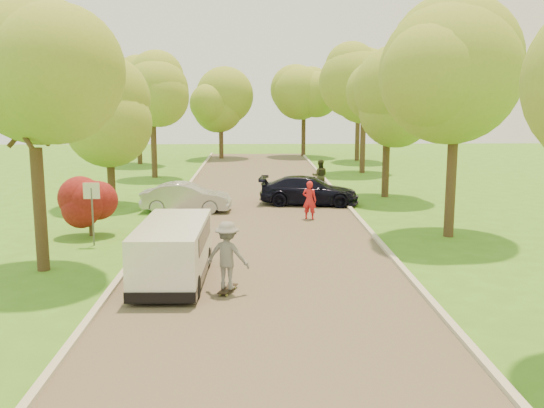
{
  "coord_description": "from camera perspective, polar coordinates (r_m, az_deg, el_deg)",
  "views": [
    {
      "loc": [
        -0.3,
        -16.4,
        5.01
      ],
      "look_at": [
        0.33,
        4.65,
        1.3
      ],
      "focal_mm": 40.0,
      "sensor_mm": 36.0,
      "label": 1
    }
  ],
  "objects": [
    {
      "name": "red_shrub",
      "position": [
        23.04,
        -16.79,
        -0.21
      ],
      "size": [
        1.7,
        1.7,
        1.95
      ],
      "color": "#382619",
      "rests_on": "ground"
    },
    {
      "name": "dark_sedan",
      "position": [
        28.64,
        3.5,
        1.27
      ],
      "size": [
        4.88,
        2.51,
        1.35
      ],
      "primitive_type": "imported",
      "rotation": [
        0.0,
        0.0,
        1.44
      ],
      "color": "black",
      "rests_on": "ground"
    },
    {
      "name": "silver_sedan",
      "position": [
        27.07,
        -8.07,
        0.62
      ],
      "size": [
        4.01,
        1.61,
        1.3
      ],
      "primitive_type": "imported",
      "rotation": [
        0.0,
        0.0,
        1.51
      ],
      "color": "#9FA0A4",
      "rests_on": "ground"
    },
    {
      "name": "tree_bg_a",
      "position": [
        47.17,
        -12.27,
        10.14
      ],
      "size": [
        5.12,
        5.0,
        7.72
      ],
      "color": "#382619",
      "rests_on": "ground"
    },
    {
      "name": "skateboarder",
      "position": [
        15.69,
        -4.22,
        -4.83
      ],
      "size": [
        1.29,
        0.98,
        1.77
      ],
      "primitive_type": "imported",
      "rotation": [
        0.0,
        0.0,
        2.83
      ],
      "color": "slate",
      "rests_on": "longboard"
    },
    {
      "name": "ground",
      "position": [
        17.15,
        -0.65,
        -6.99
      ],
      "size": [
        100.0,
        100.0,
        0.0
      ],
      "primitive_type": "plane",
      "color": "#3E771C",
      "rests_on": "ground"
    },
    {
      "name": "minivan",
      "position": [
        16.87,
        -9.29,
        -4.36
      ],
      "size": [
        1.82,
        4.45,
        1.65
      ],
      "rotation": [
        0.0,
        0.0,
        -0.02
      ],
      "color": "silver",
      "rests_on": "ground"
    },
    {
      "name": "street_sign",
      "position": [
        21.41,
        -16.59,
        0.31
      ],
      "size": [
        0.55,
        0.06,
        2.17
      ],
      "color": "#59595E",
      "rests_on": "ground"
    },
    {
      "name": "tree_r_midb",
      "position": [
        31.17,
        11.21,
        9.57
      ],
      "size": [
        4.51,
        4.4,
        7.01
      ],
      "color": "#382619",
      "rests_on": "ground"
    },
    {
      "name": "tree_l_far",
      "position": [
        38.88,
        -10.92,
        10.49
      ],
      "size": [
        4.92,
        4.8,
        7.79
      ],
      "color": "#382619",
      "rests_on": "ground"
    },
    {
      "name": "curb_right",
      "position": [
        25.27,
        8.22,
        -1.41
      ],
      "size": [
        0.18,
        60.0,
        0.12
      ],
      "primitive_type": "cube",
      "color": "#B2AD9E",
      "rests_on": "ground"
    },
    {
      "name": "person_striped",
      "position": [
        25.14,
        3.55,
        0.36
      ],
      "size": [
        0.69,
        0.57,
        1.62
      ],
      "primitive_type": "imported",
      "rotation": [
        0.0,
        0.0,
        2.78
      ],
      "color": "red",
      "rests_on": "ground"
    },
    {
      "name": "tree_bg_c",
      "position": [
        50.46,
        -4.62,
        9.97
      ],
      "size": [
        4.92,
        4.8,
        7.33
      ],
      "color": "#382619",
      "rests_on": "ground"
    },
    {
      "name": "tree_l_midb",
      "position": [
        29.14,
        -14.82,
        8.83
      ],
      "size": [
        4.3,
        4.2,
        6.62
      ],
      "color": "#382619",
      "rests_on": "ground"
    },
    {
      "name": "curb_left",
      "position": [
        25.18,
        -10.26,
        -1.51
      ],
      "size": [
        0.18,
        60.0,
        0.12
      ],
      "primitive_type": "cube",
      "color": "#B2AD9E",
      "rests_on": "ground"
    },
    {
      "name": "tree_r_far",
      "position": [
        41.1,
        9.0,
        11.02
      ],
      "size": [
        5.33,
        5.2,
        8.34
      ],
      "color": "#382619",
      "rests_on": "ground"
    },
    {
      "name": "tree_bg_b",
      "position": [
        49.14,
        8.4,
        10.5
      ],
      "size": [
        5.12,
        5.0,
        7.95
      ],
      "color": "#382619",
      "rests_on": "ground"
    },
    {
      "name": "tree_l_mida",
      "position": [
        18.4,
        -21.07,
        9.85
      ],
      "size": [
        4.71,
        4.6,
        7.39
      ],
      "color": "#382619",
      "rests_on": "ground"
    },
    {
      "name": "road",
      "position": [
        24.91,
        -1.0,
        -1.6
      ],
      "size": [
        8.0,
        60.0,
        0.01
      ],
      "primitive_type": "cube",
      "color": "#4C4438",
      "rests_on": "ground"
    },
    {
      "name": "person_olive",
      "position": [
        32.59,
        4.53,
        2.66
      ],
      "size": [
        0.89,
        0.72,
        1.74
      ],
      "primitive_type": "imported",
      "rotation": [
        0.0,
        0.0,
        3.07
      ],
      "color": "#2D341F",
      "rests_on": "ground"
    },
    {
      "name": "longboard",
      "position": [
        15.94,
        -4.18,
        -7.97
      ],
      "size": [
        0.52,
        0.94,
        0.11
      ],
      "rotation": [
        0.0,
        0.0,
        2.83
      ],
      "color": "black",
      "rests_on": "ground"
    },
    {
      "name": "tree_bg_d",
      "position": [
        52.59,
        3.26,
        10.31
      ],
      "size": [
        5.12,
        5.0,
        7.72
      ],
      "color": "#382619",
      "rests_on": "ground"
    },
    {
      "name": "tree_r_mida",
      "position": [
        22.62,
        17.48,
        10.88
      ],
      "size": [
        5.13,
        5.0,
        7.95
      ],
      "color": "#382619",
      "rests_on": "ground"
    }
  ]
}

